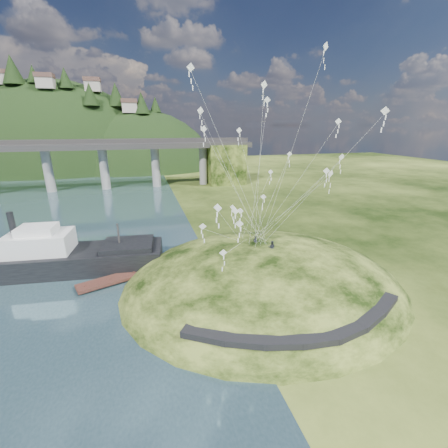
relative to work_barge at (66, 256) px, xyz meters
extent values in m
plane|color=black|center=(16.48, -12.60, -2.15)|extent=(320.00, 320.00, 0.00)
ellipsoid|color=black|center=(24.48, -10.60, -3.65)|extent=(36.00, 32.00, 13.00)
cube|color=black|center=(14.98, -20.60, -0.13)|extent=(4.32, 3.62, 0.71)
cube|color=black|center=(17.98, -22.25, -0.07)|extent=(4.10, 2.97, 0.61)
cube|color=black|center=(20.98, -23.25, -0.07)|extent=(3.85, 2.37, 0.62)
cube|color=black|center=(23.98, -23.70, -0.12)|extent=(3.62, 1.83, 0.66)
cube|color=black|center=(26.98, -23.50, -0.11)|extent=(3.82, 2.27, 0.68)
cube|color=black|center=(29.98, -22.55, -0.01)|extent=(4.11, 2.97, 0.71)
cube|color=black|center=(32.98, -21.00, 0.01)|extent=(4.26, 3.43, 0.66)
cylinder|color=gray|center=(-15.52, 57.40, 4.35)|extent=(2.60, 2.60, 13.00)
cylinder|color=gray|center=(-0.02, 57.40, 4.35)|extent=(2.60, 2.60, 13.00)
cylinder|color=gray|center=(15.48, 57.40, 4.35)|extent=(2.60, 2.60, 13.00)
cylinder|color=gray|center=(30.98, 57.40, 4.35)|extent=(2.60, 2.60, 13.00)
cube|color=black|center=(38.48, 57.40, 4.35)|extent=(12.00, 11.00, 13.00)
ellipsoid|color=black|center=(-23.52, 113.40, -8.15)|extent=(96.00, 68.00, 88.00)
ellipsoid|color=black|center=(11.48, 105.40, -12.15)|extent=(76.00, 56.00, 72.00)
cone|color=black|center=(-33.39, 102.03, 37.08)|extent=(8.01, 8.01, 10.54)
cone|color=black|center=(-26.39, 101.46, 35.73)|extent=(4.97, 4.97, 6.54)
cone|color=black|center=(-14.92, 99.44, 34.52)|extent=(5.83, 5.83, 7.67)
cone|color=black|center=(-5.97, 94.48, 28.43)|extent=(6.47, 6.47, 8.51)
cone|color=black|center=(3.26, 101.39, 29.08)|extent=(7.13, 7.13, 9.38)
cone|color=black|center=(13.36, 96.43, 25.72)|extent=(6.56, 6.56, 8.63)
cone|color=black|center=(19.25, 102.03, 25.53)|extent=(4.88, 4.88, 6.42)
cube|color=#BEB1A2|center=(-38.52, 105.40, 33.84)|extent=(6.00, 5.00, 4.00)
cube|color=brown|center=(-38.52, 105.40, 36.54)|extent=(6.40, 5.40, 1.60)
cube|color=#BEB1A2|center=(-21.52, 97.40, 32.13)|extent=(6.00, 5.00, 4.00)
cube|color=brown|center=(-21.52, 97.40, 34.83)|extent=(6.40, 5.40, 1.60)
cube|color=#BEB1A2|center=(-5.52, 103.40, 32.03)|extent=(6.00, 5.00, 4.00)
cube|color=brown|center=(-5.52, 103.40, 34.73)|extent=(6.40, 5.40, 1.60)
cube|color=#BEB1A2|center=(8.48, 97.40, 23.73)|extent=(6.00, 5.00, 4.00)
cube|color=brown|center=(8.48, 97.40, 26.43)|extent=(6.40, 5.40, 1.60)
cube|color=black|center=(0.43, -0.05, -0.70)|extent=(25.14, 9.22, 2.90)
cube|color=white|center=(-2.90, 0.30, 1.87)|extent=(8.29, 5.70, 3.13)
cube|color=white|center=(-2.90, 0.30, 3.77)|extent=(4.79, 3.80, 1.34)
cube|color=black|center=(8.21, -0.86, 1.08)|extent=(7.25, 6.25, 0.67)
cylinder|color=black|center=(-5.67, 0.59, 5.11)|extent=(0.78, 0.78, 2.68)
cylinder|color=#2D2B2B|center=(7.10, -0.74, 2.54)|extent=(0.27, 0.27, 3.35)
cube|color=#3D1F19|center=(8.74, -4.39, -1.71)|extent=(13.84, 6.93, 0.35)
cylinder|color=#3D1F19|center=(3.14, -6.48, -1.96)|extent=(0.30, 0.30, 1.00)
cylinder|color=#3D1F19|center=(5.94, -5.44, -1.96)|extent=(0.30, 0.30, 1.00)
cylinder|color=#3D1F19|center=(8.74, -4.39, -1.96)|extent=(0.30, 0.30, 1.00)
cylinder|color=#3D1F19|center=(11.55, -3.35, -1.96)|extent=(0.30, 0.30, 1.00)
cylinder|color=#3D1F19|center=(14.35, -2.31, -1.96)|extent=(0.30, 0.30, 1.00)
imported|color=#272A34|center=(24.02, -8.65, 3.59)|extent=(0.66, 0.52, 1.59)
imported|color=#272A34|center=(25.24, -10.97, 3.70)|extent=(1.04, 0.97, 1.72)
cube|color=white|center=(17.40, -9.95, 16.48)|extent=(0.70, 0.29, 0.72)
cube|color=white|center=(17.40, -9.95, 15.97)|extent=(0.09, 0.07, 0.42)
cube|color=white|center=(17.40, -9.95, 15.45)|extent=(0.09, 0.07, 0.42)
cube|color=white|center=(17.40, -9.95, 14.93)|extent=(0.09, 0.07, 0.42)
cube|color=white|center=(31.91, -10.67, 11.74)|extent=(0.76, 0.32, 0.79)
cube|color=white|center=(31.91, -10.67, 11.17)|extent=(0.10, 0.04, 0.46)
cube|color=white|center=(31.91, -10.67, 10.61)|extent=(0.10, 0.04, 0.46)
cube|color=white|center=(31.91, -10.67, 10.05)|extent=(0.10, 0.04, 0.46)
cube|color=white|center=(26.06, -5.92, 7.91)|extent=(0.67, 0.42, 0.75)
cube|color=white|center=(26.06, -5.92, 7.37)|extent=(0.10, 0.05, 0.44)
cube|color=white|center=(26.06, -5.92, 6.83)|extent=(0.10, 0.05, 0.44)
cube|color=white|center=(26.06, -5.92, 6.29)|extent=(0.10, 0.05, 0.44)
cube|color=white|center=(22.31, -4.28, 6.34)|extent=(0.66, 0.43, 0.74)
cube|color=white|center=(22.31, -4.28, 5.80)|extent=(0.10, 0.04, 0.44)
cube|color=white|center=(22.31, -4.28, 5.27)|extent=(0.10, 0.04, 0.44)
cube|color=white|center=(22.31, -4.28, 4.73)|extent=(0.10, 0.04, 0.44)
cube|color=white|center=(34.07, -15.99, 18.18)|extent=(0.55, 0.68, 0.82)
cube|color=white|center=(34.07, -15.99, 17.59)|extent=(0.10, 0.08, 0.48)
cube|color=white|center=(34.07, -15.99, 17.00)|extent=(0.10, 0.08, 0.48)
cube|color=white|center=(34.07, -15.99, 16.41)|extent=(0.10, 0.08, 0.48)
cube|color=white|center=(22.21, -6.95, 16.29)|extent=(0.71, 0.17, 0.70)
cube|color=white|center=(22.21, -6.95, 15.79)|extent=(0.09, 0.04, 0.41)
cube|color=white|center=(22.21, -6.95, 15.29)|extent=(0.09, 0.04, 0.41)
cube|color=white|center=(22.21, -6.95, 14.79)|extent=(0.09, 0.04, 0.41)
cube|color=white|center=(20.48, -12.79, 6.85)|extent=(0.84, 0.34, 0.86)
cube|color=white|center=(20.48, -12.79, 6.23)|extent=(0.12, 0.03, 0.51)
cube|color=white|center=(20.48, -12.79, 5.60)|extent=(0.12, 0.03, 0.51)
cube|color=white|center=(20.48, -12.79, 4.98)|extent=(0.12, 0.03, 0.51)
cube|color=white|center=(24.32, -8.87, 20.98)|extent=(0.86, 0.31, 0.87)
cube|color=white|center=(24.32, -8.87, 20.35)|extent=(0.11, 0.08, 0.51)
cube|color=white|center=(24.32, -8.87, 19.73)|extent=(0.11, 0.08, 0.51)
cube|color=white|center=(24.32, -8.87, 19.10)|extent=(0.11, 0.08, 0.51)
cube|color=white|center=(26.98, -3.66, 19.91)|extent=(0.78, 0.44, 0.84)
cube|color=white|center=(26.98, -3.66, 19.30)|extent=(0.11, 0.04, 0.50)
cube|color=white|center=(26.98, -3.66, 18.69)|extent=(0.11, 0.04, 0.50)
cube|color=white|center=(26.98, -3.66, 18.08)|extent=(0.11, 0.04, 0.50)
cube|color=white|center=(16.80, -17.95, 10.22)|extent=(0.62, 0.54, 0.77)
cube|color=white|center=(16.80, -17.95, 9.67)|extent=(0.10, 0.06, 0.45)
cube|color=white|center=(16.80, -17.95, 9.11)|extent=(0.10, 0.06, 0.45)
cube|color=white|center=(16.80, -17.95, 8.56)|extent=(0.10, 0.06, 0.45)
cube|color=white|center=(23.11, -5.19, 6.01)|extent=(0.80, 0.48, 0.86)
cube|color=white|center=(23.11, -5.19, 5.38)|extent=(0.12, 0.04, 0.52)
cube|color=white|center=(23.11, -5.19, 4.75)|extent=(0.12, 0.04, 0.52)
cube|color=white|center=(23.11, -5.19, 4.12)|extent=(0.12, 0.04, 0.52)
cube|color=white|center=(29.82, -14.50, 12.03)|extent=(0.81, 0.37, 0.85)
cube|color=white|center=(29.82, -14.50, 11.42)|extent=(0.10, 0.09, 0.50)
cube|color=white|center=(29.82, -14.50, 10.81)|extent=(0.10, 0.09, 0.50)
cube|color=white|center=(29.82, -14.50, 10.20)|extent=(0.10, 0.09, 0.50)
cube|color=white|center=(17.51, -7.85, 18.33)|extent=(0.77, 0.41, 0.83)
cube|color=white|center=(17.51, -7.85, 17.74)|extent=(0.10, 0.08, 0.49)
cube|color=white|center=(17.51, -7.85, 17.15)|extent=(0.10, 0.08, 0.49)
cube|color=white|center=(17.51, -7.85, 16.55)|extent=(0.10, 0.08, 0.49)
cube|color=white|center=(15.61, -13.51, 21.53)|extent=(0.72, 0.22, 0.72)
cube|color=white|center=(15.61, -13.51, 21.01)|extent=(0.09, 0.06, 0.43)
cube|color=white|center=(15.61, -13.51, 20.48)|extent=(0.09, 0.06, 0.43)
cube|color=white|center=(15.61, -13.51, 19.96)|extent=(0.09, 0.06, 0.43)
cube|color=white|center=(16.45, -12.95, 6.96)|extent=(0.78, 0.29, 0.75)
cube|color=white|center=(16.45, -12.95, 6.40)|extent=(0.10, 0.04, 0.45)
cube|color=white|center=(16.45, -12.95, 5.85)|extent=(0.10, 0.04, 0.45)
cube|color=white|center=(16.45, -12.95, 5.30)|extent=(0.10, 0.04, 0.45)
cube|color=white|center=(19.83, -13.28, 8.44)|extent=(0.62, 0.56, 0.78)
cube|color=white|center=(19.83, -13.28, 7.88)|extent=(0.10, 0.07, 0.46)
cube|color=white|center=(19.83, -13.28, 7.31)|extent=(0.10, 0.07, 0.46)
cube|color=white|center=(19.83, -13.28, 6.75)|extent=(0.10, 0.07, 0.46)
cube|color=white|center=(26.53, -16.58, 23.09)|extent=(0.66, 0.35, 0.71)
cube|color=white|center=(26.53, -16.58, 22.58)|extent=(0.09, 0.07, 0.42)
cube|color=white|center=(26.53, -16.58, 22.07)|extent=(0.09, 0.07, 0.42)
cube|color=white|center=(26.53, -16.58, 21.56)|extent=(0.09, 0.07, 0.42)
cube|color=white|center=(26.99, -5.71, 11.11)|extent=(0.60, 0.33, 0.66)
cube|color=white|center=(26.99, -5.71, 10.64)|extent=(0.09, 0.04, 0.38)
cube|color=white|center=(26.99, -5.71, 10.17)|extent=(0.09, 0.04, 0.38)
cube|color=white|center=(26.99, -5.71, 9.70)|extent=(0.09, 0.04, 0.38)
cube|color=white|center=(29.72, -5.35, 13.28)|extent=(0.71, 0.21, 0.70)
cube|color=white|center=(29.72, -5.35, 12.77)|extent=(0.09, 0.04, 0.41)
cube|color=white|center=(29.72, -5.35, 12.27)|extent=(0.09, 0.04, 0.41)
cube|color=white|center=(29.72, -5.35, 11.77)|extent=(0.09, 0.04, 0.41)
cube|color=white|center=(31.36, -13.88, 13.66)|extent=(0.73, 0.27, 0.70)
cube|color=white|center=(31.36, -13.88, 13.15)|extent=(0.09, 0.06, 0.42)
cube|color=white|center=(31.36, -13.88, 12.63)|extent=(0.09, 0.06, 0.42)
cube|color=white|center=(31.36, -13.88, 12.12)|extent=(0.09, 0.06, 0.42)
cube|color=white|center=(33.09, -10.20, 17.27)|extent=(0.72, 0.30, 0.75)
cube|color=white|center=(33.09, -10.20, 16.74)|extent=(0.10, 0.04, 0.43)
cube|color=white|center=(33.09, -10.20, 16.21)|extent=(0.10, 0.04, 0.43)
cube|color=white|center=(33.09, -10.20, 15.67)|extent=(0.10, 0.04, 0.43)
cube|color=white|center=(17.15, -18.33, 6.22)|extent=(0.71, 0.23, 0.70)
cube|color=white|center=(17.15, -18.33, 5.71)|extent=(0.09, 0.04, 0.41)
cube|color=white|center=(17.15, -18.33, 5.21)|extent=(0.09, 0.04, 0.41)
cube|color=white|center=(17.15, -18.33, 4.70)|extent=(0.09, 0.04, 0.41)
camera|label=1|loc=(10.80, -41.61, 16.85)|focal=24.00mm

